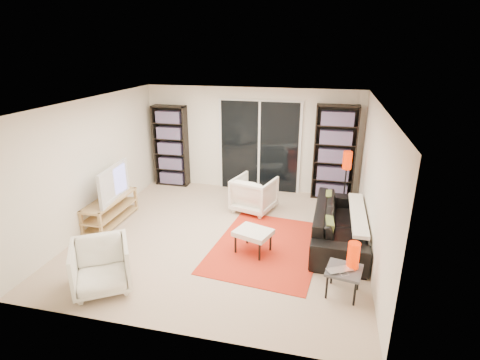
# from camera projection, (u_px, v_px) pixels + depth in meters

# --- Properties ---
(floor) EXTENTS (5.00, 5.00, 0.00)m
(floor) POSITION_uv_depth(u_px,v_px,m) (223.00, 236.00, 6.83)
(floor) COLOR beige
(floor) RESTS_ON ground
(wall_back) EXTENTS (5.00, 0.02, 2.40)m
(wall_back) POSITION_uv_depth(u_px,v_px,m) (251.00, 140.00, 8.71)
(wall_back) COLOR white
(wall_back) RESTS_ON ground
(wall_front) EXTENTS (5.00, 0.02, 2.40)m
(wall_front) POSITION_uv_depth(u_px,v_px,m) (160.00, 245.00, 4.13)
(wall_front) COLOR white
(wall_front) RESTS_ON ground
(wall_left) EXTENTS (0.02, 5.00, 2.40)m
(wall_left) POSITION_uv_depth(u_px,v_px,m) (93.00, 164.00, 6.96)
(wall_left) COLOR white
(wall_left) RESTS_ON ground
(wall_right) EXTENTS (0.02, 5.00, 2.40)m
(wall_right) POSITION_uv_depth(u_px,v_px,m) (375.00, 186.00, 5.88)
(wall_right) COLOR white
(wall_right) RESTS_ON ground
(ceiling) EXTENTS (5.00, 5.00, 0.02)m
(ceiling) POSITION_uv_depth(u_px,v_px,m) (221.00, 103.00, 6.01)
(ceiling) COLOR white
(ceiling) RESTS_ON wall_back
(sliding_door) EXTENTS (1.92, 0.08, 2.16)m
(sliding_door) POSITION_uv_depth(u_px,v_px,m) (259.00, 147.00, 8.68)
(sliding_door) COLOR white
(sliding_door) RESTS_ON ground
(bookshelf_left) EXTENTS (0.80, 0.30, 1.95)m
(bookshelf_left) POSITION_uv_depth(u_px,v_px,m) (171.00, 146.00, 9.05)
(bookshelf_left) COLOR black
(bookshelf_left) RESTS_ON ground
(bookshelf_right) EXTENTS (0.90, 0.30, 2.10)m
(bookshelf_right) POSITION_uv_depth(u_px,v_px,m) (334.00, 153.00, 8.19)
(bookshelf_right) COLOR black
(bookshelf_right) RESTS_ON ground
(tv_stand) EXTENTS (0.44, 1.37, 0.50)m
(tv_stand) POSITION_uv_depth(u_px,v_px,m) (111.00, 210.00, 7.27)
(tv_stand) COLOR tan
(tv_stand) RESTS_ON floor
(tv) EXTENTS (0.26, 1.15, 0.66)m
(tv) POSITION_uv_depth(u_px,v_px,m) (108.00, 183.00, 7.07)
(tv) COLOR black
(tv) RESTS_ON tv_stand
(rug) EXTENTS (1.98, 2.53, 0.01)m
(rug) POSITION_uv_depth(u_px,v_px,m) (267.00, 247.00, 6.45)
(rug) COLOR red
(rug) RESTS_ON floor
(sofa) EXTENTS (0.96, 2.31, 0.67)m
(sofa) POSITION_uv_depth(u_px,v_px,m) (341.00, 224.00, 6.54)
(sofa) COLOR black
(sofa) RESTS_ON floor
(armchair_back) EXTENTS (0.97, 0.98, 0.73)m
(armchair_back) POSITION_uv_depth(u_px,v_px,m) (254.00, 194.00, 7.77)
(armchair_back) COLOR white
(armchair_back) RESTS_ON floor
(armchair_front) EXTENTS (1.07, 1.07, 0.72)m
(armchair_front) POSITION_uv_depth(u_px,v_px,m) (101.00, 266.00, 5.25)
(armchair_front) COLOR white
(armchair_front) RESTS_ON floor
(ottoman) EXTENTS (0.69, 0.63, 0.40)m
(ottoman) POSITION_uv_depth(u_px,v_px,m) (253.00, 233.00, 6.18)
(ottoman) COLOR white
(ottoman) RESTS_ON floor
(side_table) EXTENTS (0.54, 0.54, 0.40)m
(side_table) POSITION_uv_depth(u_px,v_px,m) (344.00, 272.00, 5.12)
(side_table) COLOR #47474C
(side_table) RESTS_ON floor
(laptop) EXTENTS (0.42, 0.37, 0.03)m
(laptop) POSITION_uv_depth(u_px,v_px,m) (342.00, 272.00, 5.01)
(laptop) COLOR silver
(laptop) RESTS_ON side_table
(table_lamp) EXTENTS (0.17, 0.17, 0.37)m
(table_lamp) POSITION_uv_depth(u_px,v_px,m) (353.00, 255.00, 5.09)
(table_lamp) COLOR #C32000
(table_lamp) RESTS_ON side_table
(floor_lamp) EXTENTS (0.20, 0.20, 1.31)m
(floor_lamp) POSITION_uv_depth(u_px,v_px,m) (347.00, 167.00, 7.43)
(floor_lamp) COLOR black
(floor_lamp) RESTS_ON floor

